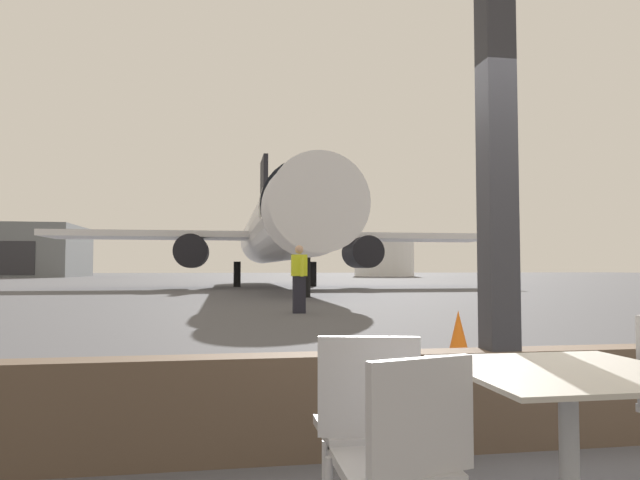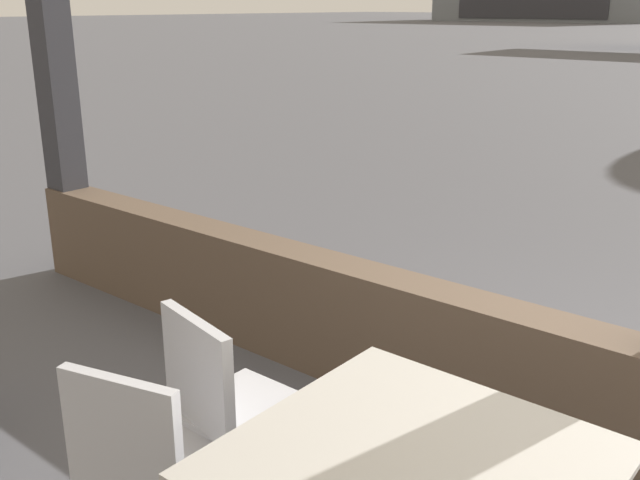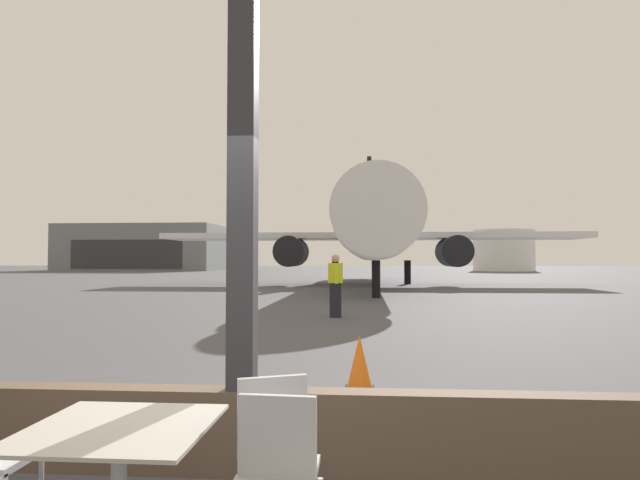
{
  "view_description": "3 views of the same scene",
  "coord_description": "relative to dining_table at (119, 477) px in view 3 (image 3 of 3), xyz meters",
  "views": [
    {
      "loc": [
        -1.76,
        -3.5,
        1.14
      ],
      "look_at": [
        2.22,
        20.39,
        2.34
      ],
      "focal_mm": 32.28,
      "sensor_mm": 36.0,
      "label": 1
    },
    {
      "loc": [
        0.48,
        -2.68,
        1.85
      ],
      "look_at": [
        -1.04,
        -0.84,
        1.06
      ],
      "focal_mm": 40.58,
      "sensor_mm": 36.0,
      "label": 2
    },
    {
      "loc": [
        0.9,
        -4.07,
        1.58
      ],
      "look_at": [
        -0.97,
        19.81,
        2.46
      ],
      "focal_mm": 30.87,
      "sensor_mm": 36.0,
      "label": 3
    }
  ],
  "objects": [
    {
      "name": "airplane",
      "position": [
        1.79,
        31.91,
        2.94
      ],
      "size": [
        26.75,
        30.58,
        10.27
      ],
      "color": "silver",
      "rests_on": "ground"
    },
    {
      "name": "ground_crew_worker",
      "position": [
        0.49,
        12.44,
        0.43
      ],
      "size": [
        0.4,
        0.56,
        1.74
      ],
      "color": "black",
      "rests_on": "ground"
    },
    {
      "name": "dining_table",
      "position": [
        0.0,
        0.0,
        0.0
      ],
      "size": [
        0.92,
        0.92,
        0.73
      ],
      "color": "#ADA89E",
      "rests_on": "ground"
    },
    {
      "name": "window_frame",
      "position": [
        0.35,
        1.29,
        0.95
      ],
      "size": [
        8.24,
        0.24,
        3.96
      ],
      "color": "brown",
      "rests_on": "ground"
    },
    {
      "name": "cafe_chair_aisle_left",
      "position": [
        0.78,
        0.26,
        0.08
      ],
      "size": [
        0.5,
        0.5,
        0.92
      ],
      "color": "#B2B2B7",
      "rests_on": "ground"
    },
    {
      "name": "fuel_storage_tank",
      "position": [
        21.87,
        79.83,
        2.53
      ],
      "size": [
        8.74,
        8.74,
        6.0
      ],
      "primitive_type": "cylinder",
      "color": "white",
      "rests_on": "ground"
    },
    {
      "name": "ground_plane",
      "position": [
        0.35,
        41.29,
        -0.47
      ],
      "size": [
        220.0,
        220.0,
        0.0
      ],
      "primitive_type": "plane",
      "color": "#4C4C51"
    },
    {
      "name": "traffic_cone",
      "position": [
        1.21,
        3.98,
        -0.15
      ],
      "size": [
        0.36,
        0.36,
        0.67
      ],
      "color": "orange",
      "rests_on": "ground"
    },
    {
      "name": "distant_hangar",
      "position": [
        -33.13,
        82.49,
        3.04
      ],
      "size": [
        23.81,
        15.76,
        7.03
      ],
      "color": "slate",
      "rests_on": "ground"
    },
    {
      "name": "cafe_chair_window_right",
      "position": [
        0.81,
        -0.1,
        0.08
      ],
      "size": [
        0.41,
        0.41,
        0.9
      ],
      "color": "#B2B2B7",
      "rests_on": "ground"
    }
  ]
}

